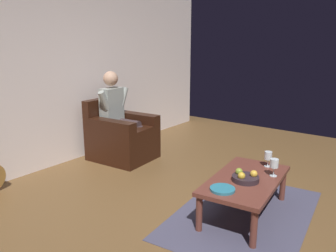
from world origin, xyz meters
TOP-DOWN VIEW (x-y plane):
  - ground_plane at (0.00, 0.00)m, footprint 7.68×7.68m
  - wall_back at (0.00, -2.74)m, footprint 6.80×0.06m
  - rug at (-0.32, -0.02)m, footprint 1.94×1.38m
  - armchair at (-0.78, -2.19)m, footprint 0.79×0.89m
  - person_seated at (-0.78, -2.22)m, footprint 0.61×0.59m
  - coffee_table at (-0.32, -0.02)m, footprint 1.18×0.72m
  - wine_glass_near at (-0.53, 0.18)m, footprint 0.08×0.08m
  - wine_glass_far at (-0.75, 0.03)m, footprint 0.08×0.08m
  - fruit_bowl at (-0.25, 0.00)m, footprint 0.26×0.26m
  - decorative_dish at (0.07, -0.07)m, footprint 0.23×0.23m

SIDE VIEW (x-z plane):
  - ground_plane at x=0.00m, z-range 0.00..0.00m
  - rug at x=-0.32m, z-range 0.00..0.01m
  - armchair at x=-0.78m, z-range -0.11..0.76m
  - coffee_table at x=-0.32m, z-range 0.14..0.53m
  - decorative_dish at x=0.07m, z-range 0.38..0.41m
  - fruit_bowl at x=-0.25m, z-range 0.37..0.47m
  - wine_glass_far at x=-0.75m, z-range 0.41..0.58m
  - wine_glass_near at x=-0.53m, z-range 0.42..0.60m
  - person_seated at x=-0.78m, z-range 0.04..1.32m
  - wall_back at x=0.00m, z-range 0.00..2.71m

